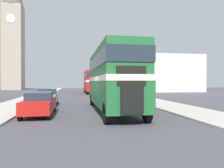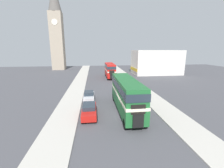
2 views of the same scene
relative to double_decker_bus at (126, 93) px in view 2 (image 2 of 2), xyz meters
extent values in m
plane|color=#47474C|center=(-1.24, -0.94, -2.62)|extent=(120.00, 120.00, 0.00)
cube|color=#B7B2A8|center=(5.51, -0.94, -2.56)|extent=(3.50, 120.00, 0.12)
cube|color=#B7B2A8|center=(-7.99, -0.94, -2.56)|extent=(3.50, 120.00, 0.12)
cube|color=#1E602D|center=(0.00, 0.02, -1.25)|extent=(2.47, 10.85, 1.71)
cube|color=beige|center=(0.00, 0.02, -0.23)|extent=(2.50, 10.90, 0.31)
cube|color=#1E602D|center=(0.00, 0.02, 0.85)|extent=(2.42, 10.63, 1.87)
cube|color=#232D38|center=(0.00, 0.02, 0.95)|extent=(2.50, 10.74, 0.84)
cube|color=black|center=(0.00, -5.50, -1.33)|extent=(1.11, 0.20, 1.37)
cube|color=black|center=(0.00, -5.36, -0.17)|extent=(1.48, 0.12, 1.00)
cylinder|color=black|center=(-1.10, -4.52, -2.07)|extent=(0.28, 1.10, 1.10)
cylinder|color=black|center=(1.10, -4.52, -2.07)|extent=(0.28, 1.10, 1.10)
cylinder|color=black|center=(-1.10, 4.45, -2.07)|extent=(0.28, 1.10, 1.10)
cylinder|color=black|center=(1.10, 4.45, -2.07)|extent=(0.28, 1.10, 1.10)
cube|color=red|center=(0.53, 25.15, -1.30)|extent=(2.36, 9.30, 1.60)
cube|color=beige|center=(0.53, 25.15, -0.35)|extent=(2.38, 9.35, 0.29)
cube|color=red|center=(0.53, 25.15, 0.66)|extent=(2.31, 9.12, 1.75)
cube|color=#232D38|center=(0.53, 25.15, 0.75)|extent=(2.38, 9.21, 0.79)
cube|color=black|center=(0.53, 20.40, -1.38)|extent=(1.06, 0.20, 1.28)
cube|color=black|center=(0.53, 20.53, -0.30)|extent=(1.41, 0.12, 0.93)
cylinder|color=black|center=(-0.51, 21.38, -2.07)|extent=(0.28, 1.10, 1.10)
cylinder|color=black|center=(1.57, 21.38, -2.07)|extent=(0.28, 1.10, 1.10)
cylinder|color=black|center=(-0.51, 28.81, -2.07)|extent=(0.28, 1.10, 1.10)
cylinder|color=black|center=(1.57, 28.81, -2.07)|extent=(0.28, 1.10, 1.10)
cube|color=red|center=(-4.93, -0.95, -1.96)|extent=(1.74, 4.66, 0.75)
cube|color=#232D38|center=(-4.93, -0.76, -1.36)|extent=(1.53, 2.42, 0.46)
cylinder|color=black|center=(-5.70, -2.83, -2.30)|extent=(0.20, 0.64, 0.64)
cylinder|color=black|center=(-4.16, -2.83, -2.30)|extent=(0.20, 0.64, 0.64)
cylinder|color=black|center=(-5.70, 0.94, -2.30)|extent=(0.20, 0.64, 0.64)
cylinder|color=black|center=(-4.16, 0.94, -2.30)|extent=(0.20, 0.64, 0.64)
cube|color=silver|center=(-5.11, 4.79, -1.95)|extent=(1.66, 4.01, 0.77)
cube|color=#232D38|center=(-5.11, 4.95, -1.33)|extent=(1.46, 2.09, 0.48)
cylinder|color=black|center=(-5.84, 3.23, -2.30)|extent=(0.20, 0.64, 0.64)
cylinder|color=black|center=(-4.38, 3.23, -2.30)|extent=(0.20, 0.64, 0.64)
cylinder|color=black|center=(-5.84, 6.35, -2.30)|extent=(0.20, 0.64, 0.64)
cylinder|color=black|center=(-4.38, 6.35, -2.30)|extent=(0.20, 0.64, 0.64)
cylinder|color=#282833|center=(4.72, 5.58, -2.10)|extent=(0.15, 0.15, 0.81)
cylinder|color=#282833|center=(4.91, 5.58, -2.10)|extent=(0.15, 0.15, 0.81)
cylinder|color=navy|center=(4.82, 5.58, -1.38)|extent=(0.34, 0.34, 0.64)
sphere|color=tan|center=(4.82, 5.58, -0.95)|extent=(0.22, 0.22, 0.22)
cube|color=tan|center=(-18.55, 46.56, 8.61)|extent=(4.85, 4.85, 22.46)
cylinder|color=silver|center=(-18.55, 44.08, 15.79)|extent=(2.18, 0.10, 2.18)
cube|color=silver|center=(16.95, 30.31, 1.35)|extent=(15.54, 8.79, 7.95)
cube|color=gold|center=(9.12, 30.31, -0.87)|extent=(0.12, 8.35, 0.95)
camera|label=1|loc=(-2.78, -15.63, -0.45)|focal=35.00mm
camera|label=2|loc=(-4.22, -18.66, 5.59)|focal=24.00mm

